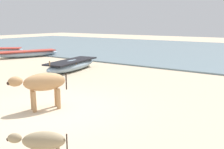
% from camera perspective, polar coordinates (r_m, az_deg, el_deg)
% --- Properties ---
extents(ground, '(80.00, 80.00, 0.00)m').
position_cam_1_polar(ground, '(7.79, -12.94, -7.62)').
color(ground, beige).
extents(sea_water, '(60.00, 20.00, 0.08)m').
position_cam_1_polar(sea_water, '(23.70, 20.88, 4.78)').
color(sea_water, slate).
rests_on(sea_water, ground).
extents(fishing_boat_1, '(3.37, 3.10, 0.64)m').
position_cam_1_polar(fishing_boat_1, '(23.17, -23.47, 4.95)').
color(fishing_boat_1, '#8CA5B7').
rests_on(fishing_boat_1, ground).
extents(fishing_boat_2, '(1.70, 4.02, 0.75)m').
position_cam_1_polar(fishing_boat_2, '(13.76, -8.85, 2.10)').
color(fishing_boat_2, '#8CA5B7').
rests_on(fishing_boat_2, ground).
extents(fishing_boat_3, '(2.66, 4.45, 0.68)m').
position_cam_1_polar(fishing_boat_3, '(19.79, -18.06, 4.42)').
color(fishing_boat_3, '#8CA5B7').
rests_on(fishing_boat_3, ground).
extents(cow_adult_tan, '(1.11, 1.56, 1.08)m').
position_cam_1_polar(cow_adult_tan, '(7.70, -15.05, -1.92)').
color(cow_adult_tan, tan).
rests_on(cow_adult_tan, ground).
extents(calf_far_dun, '(0.93, 0.76, 0.67)m').
position_cam_1_polar(calf_far_dun, '(4.75, -15.24, -14.21)').
color(calf_far_dun, tan).
rests_on(calf_far_dun, ground).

